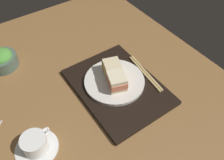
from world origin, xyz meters
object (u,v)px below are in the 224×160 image
object	(u,v)px
sandwich_plate	(114,81)
chopsticks_pair	(145,73)
salad_bowl	(1,59)
coffee_cup	(35,144)
sandwich_far	(112,69)
sandwich_near	(117,81)

from	to	relation	value
sandwich_plate	chopsticks_pair	distance (cm)	13.62
sandwich_plate	salad_bowl	distance (cm)	49.35
coffee_cup	salad_bowl	bearing A→B (deg)	-4.13
chopsticks_pair	salad_bowl	bearing A→B (deg)	49.37
sandwich_far	salad_bowl	size ratio (longest dim) A/B	0.70
sandwich_far	sandwich_plate	bearing A→B (deg)	160.07
sandwich_plate	salad_bowl	world-z (taller)	salad_bowl
sandwich_far	sandwich_near	bearing A→B (deg)	160.07
coffee_cup	sandwich_near	bearing A→B (deg)	-82.29
sandwich_plate	coffee_cup	world-z (taller)	coffee_cup
coffee_cup	sandwich_far	bearing A→B (deg)	-73.30
salad_bowl	chopsticks_pair	size ratio (longest dim) A/B	0.59
sandwich_near	salad_bowl	bearing A→B (deg)	38.89
salad_bowl	chopsticks_pair	bearing A→B (deg)	-130.63
salad_bowl	coffee_cup	distance (cm)	44.62
sandwich_plate	sandwich_near	world-z (taller)	sandwich_near
sandwich_plate	sandwich_near	size ratio (longest dim) A/B	2.59
sandwich_near	sandwich_far	distance (cm)	6.93
sandwich_plate	sandwich_near	distance (cm)	5.02
salad_bowl	sandwich_far	bearing A→B (deg)	-133.99
sandwich_plate	coffee_cup	bearing A→B (deg)	102.43
sandwich_plate	chopsticks_pair	size ratio (longest dim) A/B	1.08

